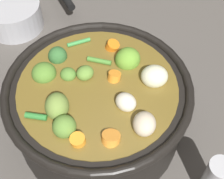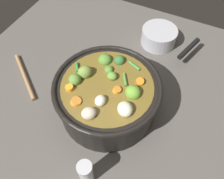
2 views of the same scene
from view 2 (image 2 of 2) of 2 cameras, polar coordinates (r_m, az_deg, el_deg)
The scene contains 5 objects.
ground_plane at distance 0.74m, azimuth -1.02°, elevation -4.59°, with size 1.10×1.10×0.00m, color #514C47.
cooking_pot at distance 0.68m, azimuth -1.11°, elevation -1.67°, with size 0.31×0.31×0.15m.
wooden_spoon at distance 0.87m, azimuth -25.32°, elevation 1.28°, with size 0.21×0.22×0.01m.
salt_shaker at distance 0.61m, azimuth -6.48°, elevation -19.81°, with size 0.04×0.04×0.10m.
small_saucepan at distance 0.92m, azimuth 11.78°, elevation 12.71°, with size 0.22×0.16×0.06m.
Camera 2 is at (-0.18, 0.33, 0.64)m, focal length 36.77 mm.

